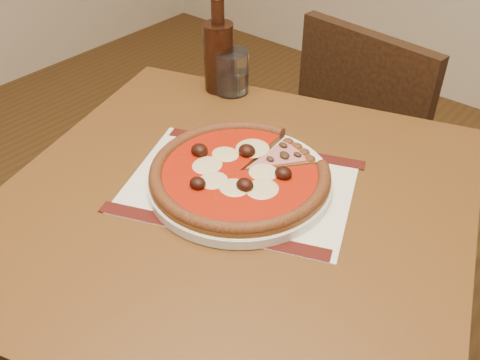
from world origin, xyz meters
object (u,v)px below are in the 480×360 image
at_px(chair_far, 373,141).
at_px(plate, 240,181).
at_px(pizza, 240,172).
at_px(table, 233,241).
at_px(bottle, 219,54).
at_px(water_glass, 231,72).

bearing_deg(chair_far, plate, 101.05).
bearing_deg(pizza, table, -68.50).
height_order(pizza, bottle, bottle).
bearing_deg(bottle, water_glass, 17.79).
xyz_separation_m(chair_far, plate, (0.06, -0.68, 0.28)).
height_order(chair_far, plate, chair_far).
bearing_deg(table, bottle, 134.72).
xyz_separation_m(pizza, water_glass, (-0.24, 0.26, 0.02)).
xyz_separation_m(plate, bottle, (-0.27, 0.25, 0.08)).
distance_m(water_glass, bottle, 0.05).
relative_size(water_glass, bottle, 0.43).
xyz_separation_m(table, bottle, (-0.28, 0.29, 0.19)).
bearing_deg(pizza, bottle, 137.08).
distance_m(table, water_glass, 0.42).
distance_m(table, chair_far, 0.74).
distance_m(table, bottle, 0.45).
bearing_deg(pizza, plate, 71.73).
xyz_separation_m(plate, water_glass, (-0.24, 0.26, 0.04)).
bearing_deg(table, pizza, 111.50).
relative_size(table, plate, 3.08).
height_order(chair_far, bottle, bottle).
height_order(plate, bottle, bottle).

